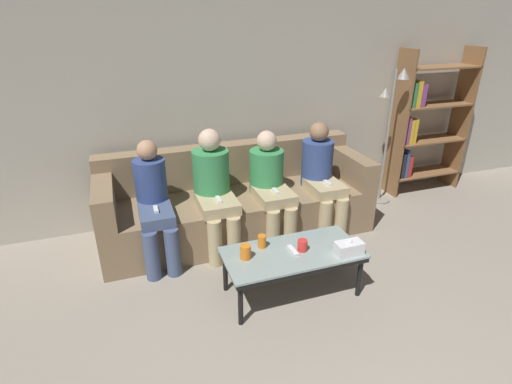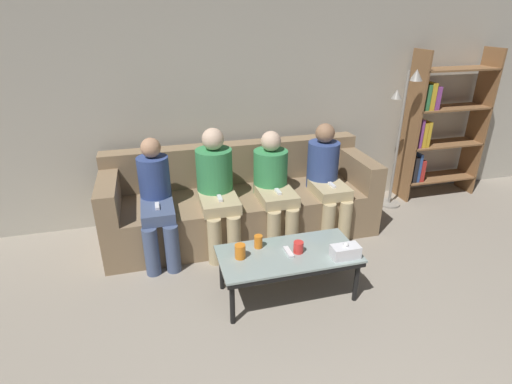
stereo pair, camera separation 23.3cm
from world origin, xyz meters
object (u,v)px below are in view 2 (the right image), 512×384
(coffee_table, at_px, (288,257))
(cup_near_left, at_px, (258,242))
(bookshelf, at_px, (436,128))
(seated_person_right_end, at_px, (326,176))
(tissue_box, at_px, (345,251))
(seated_person_left_end, at_px, (156,198))
(cup_far_center, at_px, (298,247))
(seated_person_mid_left, at_px, (217,185))
(seated_person_mid_right, at_px, (274,183))
(cup_near_right, at_px, (240,251))
(standing_lamp, at_px, (401,126))
(couch, at_px, (241,202))
(game_remote, at_px, (288,252))

(coffee_table, distance_m, cup_near_left, 0.27)
(bookshelf, height_order, seated_person_right_end, bookshelf)
(tissue_box, height_order, seated_person_left_end, seated_person_left_end)
(cup_far_center, height_order, seated_person_left_end, seated_person_left_end)
(seated_person_mid_left, height_order, seated_person_mid_right, seated_person_mid_left)
(coffee_table, relative_size, seated_person_mid_right, 1.01)
(tissue_box, height_order, seated_person_right_end, seated_person_right_end)
(cup_near_left, xyz_separation_m, cup_near_right, (-0.18, -0.11, 0.00))
(cup_near_right, distance_m, bookshelf, 3.10)
(cup_near_right, xyz_separation_m, seated_person_mid_left, (-0.02, 0.90, 0.18))
(cup_far_center, relative_size, standing_lamp, 0.06)
(tissue_box, xyz_separation_m, seated_person_mid_right, (-0.24, 1.09, 0.15))
(coffee_table, bearing_deg, seated_person_mid_right, 80.06)
(bookshelf, distance_m, standing_lamp, 0.61)
(cup_near_right, xyz_separation_m, bookshelf, (2.74, 1.39, 0.41))
(couch, height_order, seated_person_right_end, seated_person_right_end)
(seated_person_right_end, bearing_deg, game_remote, -128.05)
(tissue_box, distance_m, seated_person_mid_right, 1.13)
(seated_person_left_end, bearing_deg, cup_far_center, -41.01)
(game_remote, height_order, seated_person_mid_right, seated_person_mid_right)
(bookshelf, bearing_deg, seated_person_mid_right, -167.11)
(couch, height_order, tissue_box, couch)
(couch, bearing_deg, bookshelf, 6.60)
(tissue_box, bearing_deg, bookshelf, 39.33)
(game_remote, distance_m, bookshelf, 2.79)
(game_remote, bearing_deg, cup_far_center, -7.29)
(standing_lamp, bearing_deg, cup_far_center, -142.60)
(bookshelf, bearing_deg, cup_near_left, -153.40)
(standing_lamp, distance_m, seated_person_mid_right, 1.69)
(couch, xyz_separation_m, seated_person_mid_left, (-0.28, -0.20, 0.31))
(bookshelf, bearing_deg, seated_person_mid_left, -169.92)
(cup_far_center, distance_m, seated_person_mid_left, 1.08)
(cup_far_center, xyz_separation_m, seated_person_right_end, (0.65, 0.94, 0.17))
(seated_person_mid_right, bearing_deg, standing_lamp, 12.60)
(seated_person_mid_right, bearing_deg, couch, 142.72)
(tissue_box, distance_m, bookshelf, 2.55)
(game_remote, distance_m, seated_person_left_end, 1.34)
(seated_person_mid_right, bearing_deg, seated_person_right_end, 0.40)
(coffee_table, xyz_separation_m, cup_far_center, (0.08, -0.01, 0.09))
(tissue_box, xyz_separation_m, standing_lamp, (1.37, 1.45, 0.52))
(cup_near_right, bearing_deg, tissue_box, -14.43)
(coffee_table, bearing_deg, seated_person_right_end, 51.95)
(couch, xyz_separation_m, tissue_box, (0.53, -1.31, 0.13))
(cup_near_left, height_order, standing_lamp, standing_lamp)
(cup_near_left, xyz_separation_m, seated_person_mid_right, (0.37, 0.78, 0.15))
(cup_near_right, bearing_deg, cup_near_left, 31.95)
(tissue_box, bearing_deg, seated_person_mid_right, 102.55)
(bookshelf, xyz_separation_m, seated_person_left_end, (-3.32, -0.53, -0.27))
(game_remote, bearing_deg, seated_person_right_end, 51.95)
(tissue_box, distance_m, seated_person_mid_left, 1.38)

